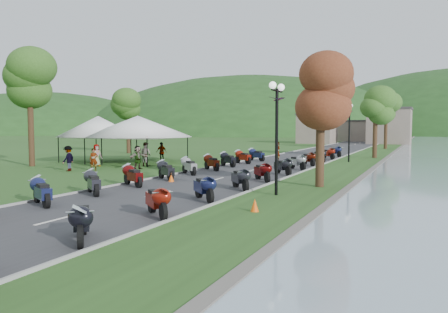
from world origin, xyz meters
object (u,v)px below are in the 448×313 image
at_px(vendor_tent_main, 138,139).
at_px(pedestrian_c, 69,171).
at_px(pedestrian_b, 146,166).
at_px(pedestrian_a, 94,171).

relative_size(vendor_tent_main, pedestrian_c, 3.50).
bearing_deg(vendor_tent_main, pedestrian_c, -91.15).
bearing_deg(pedestrian_c, pedestrian_b, 141.82).
distance_m(pedestrian_a, pedestrian_c, 1.69).
xyz_separation_m(pedestrian_b, pedestrian_c, (-2.72, -5.31, 0.00)).
height_order(vendor_tent_main, pedestrian_b, vendor_tent_main).
xyz_separation_m(pedestrian_a, pedestrian_c, (-1.32, -1.06, 0.00)).
xyz_separation_m(vendor_tent_main, pedestrian_a, (1.17, -6.81, -2.00)).
relative_size(vendor_tent_main, pedestrian_a, 3.94).
bearing_deg(pedestrian_b, pedestrian_c, 73.55).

